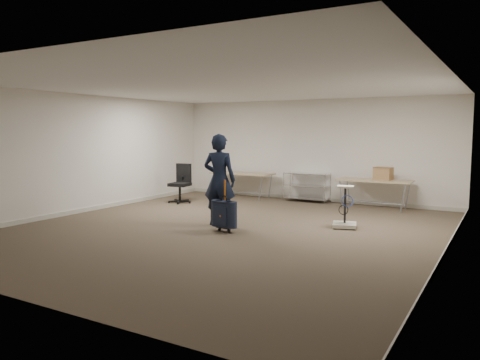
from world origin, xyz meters
The scene contains 10 objects.
ground centered at (0.00, 0.00, 0.00)m, with size 9.00×9.00×0.00m, color #45382A.
room_shell centered at (0.00, 1.38, 0.05)m, with size 8.00×9.00×9.00m.
folding_table_left centered at (-1.90, 3.95, 0.68)m, with size 1.80×0.75×0.73m.
folding_table_right centered at (1.90, 3.95, 0.68)m, with size 1.80×0.75×0.73m.
wire_shelf centered at (0.00, 4.20, 0.44)m, with size 1.22×0.47×0.80m.
person centered at (-0.35, 0.30, 0.94)m, with size 0.69×0.45×1.88m, color black.
suitcase centered at (0.08, -0.21, 0.34)m, with size 0.39×0.26×1.01m.
office_chair centered at (-2.91, 2.33, 0.32)m, with size 0.64×0.64×1.05m.
equipment_cart centered at (1.98, 1.33, 0.22)m, with size 0.57×0.57×0.85m.
cardboard_box centered at (2.08, 4.03, 0.89)m, with size 0.42×0.31×0.31m, color #9F684A.
Camera 1 is at (4.79, -7.74, 1.94)m, focal length 35.00 mm.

